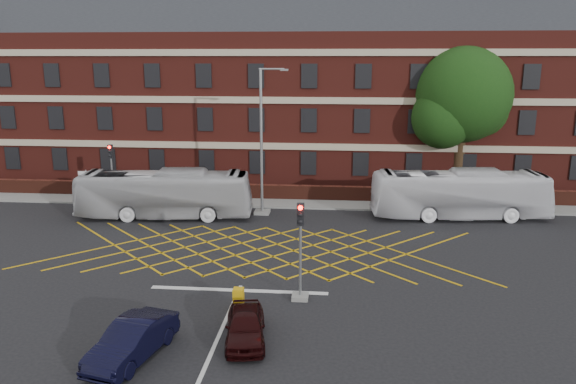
# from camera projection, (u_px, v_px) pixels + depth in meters

# --- Properties ---
(ground) EXTENTS (120.00, 120.00, 0.00)m
(ground) POSITION_uv_depth(u_px,v_px,m) (251.00, 263.00, 28.51)
(ground) COLOR black
(ground) RESTS_ON ground
(victorian_building) EXTENTS (51.00, 12.17, 20.40)m
(victorian_building) POSITION_uv_depth(u_px,v_px,m) (293.00, 85.00, 47.94)
(victorian_building) COLOR maroon
(victorian_building) RESTS_ON ground
(boundary_wall) EXTENTS (56.00, 0.50, 1.10)m
(boundary_wall) POSITION_uv_depth(u_px,v_px,m) (279.00, 192.00, 40.96)
(boundary_wall) COLOR #4E1E14
(boundary_wall) RESTS_ON ground
(far_pavement) EXTENTS (60.00, 3.00, 0.12)m
(far_pavement) POSITION_uv_depth(u_px,v_px,m) (277.00, 202.00, 40.11)
(far_pavement) COLOR slate
(far_pavement) RESTS_ON ground
(box_junction_hatching) EXTENTS (8.22, 8.22, 0.02)m
(box_junction_hatching) POSITION_uv_depth(u_px,v_px,m) (257.00, 249.00, 30.44)
(box_junction_hatching) COLOR #CC990C
(box_junction_hatching) RESTS_ON ground
(stop_line) EXTENTS (8.00, 0.30, 0.02)m
(stop_line) POSITION_uv_depth(u_px,v_px,m) (239.00, 290.00, 25.12)
(stop_line) COLOR silver
(stop_line) RESTS_ON ground
(centre_line) EXTENTS (0.15, 14.00, 0.02)m
(centre_line) POSITION_uv_depth(u_px,v_px,m) (205.00, 368.00, 18.83)
(centre_line) COLOR silver
(centre_line) RESTS_ON ground
(bus_left) EXTENTS (11.36, 3.51, 3.12)m
(bus_left) POSITION_uv_depth(u_px,v_px,m) (165.00, 194.00, 36.25)
(bus_left) COLOR #B9B9BD
(bus_left) RESTS_ON ground
(bus_right) EXTENTS (11.43, 3.48, 3.14)m
(bus_right) POSITION_uv_depth(u_px,v_px,m) (460.00, 194.00, 36.12)
(bus_right) COLOR white
(bus_right) RESTS_ON ground
(car_navy) EXTENTS (2.34, 4.30, 1.35)m
(car_navy) POSITION_uv_depth(u_px,v_px,m) (132.00, 340.00, 19.33)
(car_navy) COLOR black
(car_navy) RESTS_ON ground
(car_maroon) EXTENTS (1.94, 3.72, 1.21)m
(car_maroon) POSITION_uv_depth(u_px,v_px,m) (245.00, 326.00, 20.54)
(car_maroon) COLOR black
(car_maroon) RESTS_ON ground
(deciduous_tree) EXTENTS (7.41, 7.05, 11.00)m
(deciduous_tree) POSITION_uv_depth(u_px,v_px,m) (462.00, 102.00, 41.36)
(deciduous_tree) COLOR black
(deciduous_tree) RESTS_ON ground
(traffic_light_near) EXTENTS (0.70, 0.70, 4.27)m
(traffic_light_near) POSITION_uv_depth(u_px,v_px,m) (300.00, 260.00, 23.83)
(traffic_light_near) COLOR slate
(traffic_light_near) RESTS_ON ground
(traffic_light_far) EXTENTS (0.70, 0.70, 4.27)m
(traffic_light_far) POSITION_uv_depth(u_px,v_px,m) (113.00, 180.00, 39.33)
(traffic_light_far) COLOR slate
(traffic_light_far) RESTS_ON ground
(street_lamp) EXTENTS (2.25, 1.00, 9.50)m
(street_lamp) POSITION_uv_depth(u_px,v_px,m) (263.00, 165.00, 36.67)
(street_lamp) COLOR slate
(street_lamp) RESTS_ON ground
(direction_signs) EXTENTS (1.10, 0.16, 2.20)m
(direction_signs) POSITION_uv_depth(u_px,v_px,m) (86.00, 181.00, 40.78)
(direction_signs) COLOR gray
(direction_signs) RESTS_ON ground
(utility_cabinet) EXTENTS (0.42, 0.40, 0.97)m
(utility_cabinet) POSITION_uv_depth(u_px,v_px,m) (238.00, 300.00, 23.02)
(utility_cabinet) COLOR #D49D0C
(utility_cabinet) RESTS_ON ground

